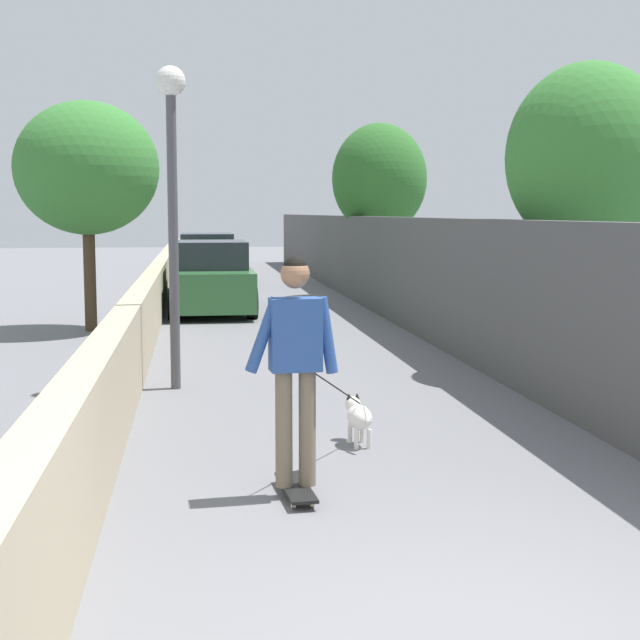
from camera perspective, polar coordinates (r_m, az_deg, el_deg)
ground_plane at (r=18.42m, az=-2.69°, el=-0.09°), size 80.00×80.00×0.00m
wall_left at (r=16.33m, az=-10.46°, el=0.79°), size 48.00×0.30×1.05m
fence_right at (r=16.74m, az=6.06°, el=2.75°), size 48.00×0.30×2.06m
tree_left_near at (r=17.35m, az=-14.12°, el=8.99°), size 2.57×2.57×4.13m
tree_right_mid at (r=23.70m, az=3.67°, el=8.62°), size 2.39×2.39×4.38m
tree_right_far at (r=12.81m, az=16.13°, el=9.49°), size 2.14×2.14×4.10m
lamp_post at (r=11.39m, az=-9.07°, el=9.26°), size 0.36×0.36×3.88m
skateboard at (r=7.19m, az=-1.50°, el=-10.25°), size 0.81×0.26×0.08m
person_skateboarder at (r=6.95m, az=-1.52°, el=-1.97°), size 0.25×0.71×1.75m
dog at (r=8.66m, az=2.36°, el=-5.91°), size 1.79×0.88×1.06m
car_near at (r=20.15m, az=-6.67°, el=2.49°), size 4.17×1.80×1.54m
car_far at (r=27.41m, az=-6.94°, el=3.58°), size 4.13×1.80×1.54m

